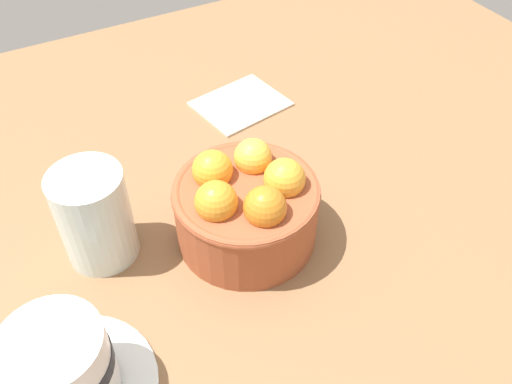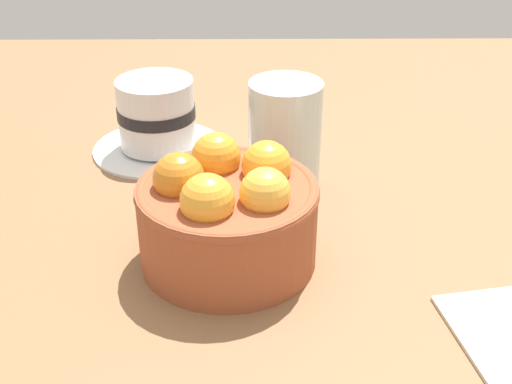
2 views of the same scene
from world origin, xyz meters
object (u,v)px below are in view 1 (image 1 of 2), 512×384
object	(u,v)px
terracotta_bowl	(246,206)
water_glass	(95,216)
folded_napkin	(240,103)
coffee_cup	(62,370)

from	to	relation	value
terracotta_bowl	water_glass	xyz separation A→B (cm)	(12.86, -4.89, 0.58)
folded_napkin	coffee_cup	bearing A→B (deg)	43.43
terracotta_bowl	water_glass	world-z (taller)	water_glass
terracotta_bowl	folded_napkin	xyz separation A→B (cm)	(-9.56, -19.77, -3.93)
water_glass	folded_napkin	size ratio (longest dim) A/B	0.90
water_glass	folded_napkin	bearing A→B (deg)	-146.42
terracotta_bowl	folded_napkin	world-z (taller)	terracotta_bowl
terracotta_bowl	water_glass	size ratio (longest dim) A/B	1.42
terracotta_bowl	folded_napkin	bearing A→B (deg)	-115.81
coffee_cup	folded_napkin	world-z (taller)	coffee_cup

